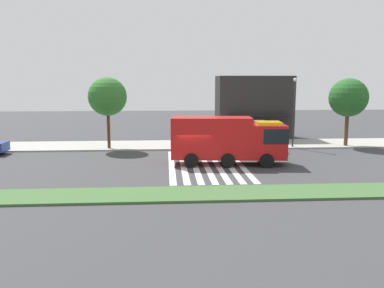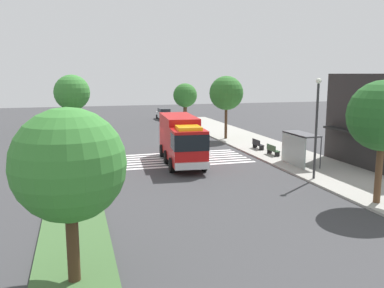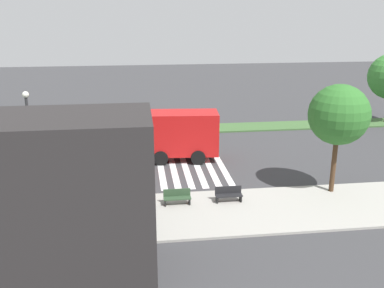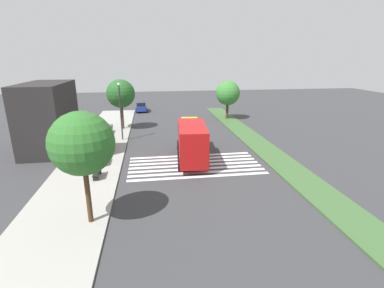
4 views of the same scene
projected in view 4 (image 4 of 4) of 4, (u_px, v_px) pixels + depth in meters
ground_plane at (197, 169)px, 25.75m from camera, size 120.00×120.00×0.00m
sidewalk at (85, 175)px, 24.39m from camera, size 60.00×5.76×0.14m
median_strip at (283, 164)px, 26.88m from camera, size 60.00×3.00×0.14m
crosswalk at (195, 165)px, 26.70m from camera, size 5.85×12.18×0.01m
fire_truck at (191, 139)px, 27.88m from camera, size 9.27×3.32×3.75m
parked_car_east at (141, 107)px, 52.31m from camera, size 4.30×2.11×1.78m
bus_stop_shelter at (108, 135)px, 29.90m from camera, size 3.50×1.40×2.46m
bench_near_shelter at (103, 159)px, 26.51m from camera, size 1.60×0.50×0.90m
bench_west_of_shelter at (98, 172)px, 23.60m from camera, size 1.60×0.50×0.90m
street_lamp at (120, 107)px, 33.32m from camera, size 0.36×0.36×6.72m
storefront_building at (48, 117)px, 30.24m from camera, size 8.46×5.03×7.14m
sidewalk_tree_west at (82, 144)px, 15.97m from camera, size 3.66×3.66×6.79m
sidewalk_tree_east at (121, 94)px, 38.30m from camera, size 3.79×3.79×6.69m
median_tree_west at (228, 93)px, 44.89m from camera, size 3.80×3.80×5.95m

